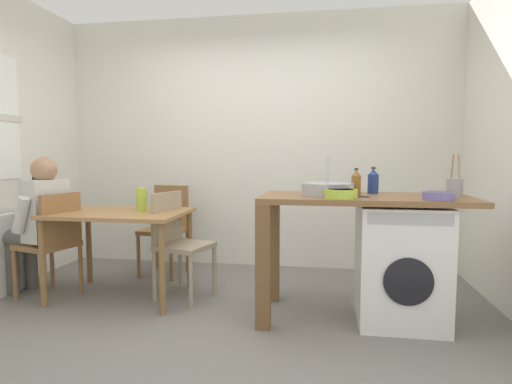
{
  "coord_description": "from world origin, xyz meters",
  "views": [
    {
      "loc": [
        0.71,
        -2.73,
        1.21
      ],
      "look_at": [
        0.2,
        0.45,
        0.93
      ],
      "focal_mm": 28.94,
      "sensor_mm": 36.0,
      "label": 1
    }
  ],
  "objects": [
    {
      "name": "mixing_bowl",
      "position": [
        0.84,
        0.13,
        0.95
      ],
      "size": [
        0.23,
        0.23,
        0.06
      ],
      "color": "#A8C63D",
      "rests_on": "kitchen_counter"
    },
    {
      "name": "chair_person_seat",
      "position": [
        -1.52,
        0.38,
        0.51
      ],
      "size": [
        0.49,
        0.49,
        0.9
      ],
      "rotation": [
        0.0,
        0.0,
        1.3
      ],
      "color": "olive",
      "rests_on": "ground_plane"
    },
    {
      "name": "kitchen_counter",
      "position": [
        0.8,
        0.33,
        0.76
      ],
      "size": [
        1.5,
        0.68,
        0.92
      ],
      "color": "brown",
      "rests_on": "ground_plane"
    },
    {
      "name": "chair_spare_by_wall",
      "position": [
        -0.87,
        1.27,
        0.51
      ],
      "size": [
        0.45,
        0.45,
        0.9
      ],
      "rotation": [
        0.0,
        0.0,
        3.01
      ],
      "color": "olive",
      "rests_on": "ground_plane"
    },
    {
      "name": "seated_person",
      "position": [
        -1.68,
        0.42,
        0.67
      ],
      "size": [
        0.55,
        0.54,
        1.2
      ],
      "rotation": [
        0.0,
        0.0,
        1.3
      ],
      "color": "#595651",
      "rests_on": "ground_plane"
    },
    {
      "name": "utensil_crock",
      "position": [
        1.65,
        0.38,
        0.99
      ],
      "size": [
        0.11,
        0.11,
        0.3
      ],
      "color": "gray",
      "rests_on": "kitchen_counter"
    },
    {
      "name": "colander",
      "position": [
        1.47,
        0.11,
        0.95
      ],
      "size": [
        0.2,
        0.2,
        0.06
      ],
      "color": "slate",
      "rests_on": "kitchen_counter"
    },
    {
      "name": "sink_basin",
      "position": [
        0.75,
        0.33,
        0.97
      ],
      "size": [
        0.38,
        0.38,
        0.09
      ],
      "primitive_type": "cylinder",
      "color": "#9EA0A5",
      "rests_on": "kitchen_counter"
    },
    {
      "name": "bottle_tall_green",
      "position": [
        0.96,
        0.38,
        1.01
      ],
      "size": [
        0.07,
        0.07,
        0.2
      ],
      "color": "brown",
      "rests_on": "kitchen_counter"
    },
    {
      "name": "washing_machine",
      "position": [
        1.28,
        0.33,
        0.43
      ],
      "size": [
        0.6,
        0.61,
        0.86
      ],
      "color": "white",
      "rests_on": "ground_plane"
    },
    {
      "name": "dining_table",
      "position": [
        -0.98,
        0.5,
        0.64
      ],
      "size": [
        1.1,
        0.76,
        0.74
      ],
      "color": "#9E7042",
      "rests_on": "ground_plane"
    },
    {
      "name": "vase",
      "position": [
        -0.83,
        0.6,
        0.84
      ],
      "size": [
        0.09,
        0.09,
        0.2
      ],
      "primitive_type": "cylinder",
      "color": "#A8C63D",
      "rests_on": "dining_table"
    },
    {
      "name": "wall_back",
      "position": [
        0.0,
        1.75,
        1.35
      ],
      "size": [
        4.6,
        0.1,
        2.7
      ],
      "primitive_type": "cube",
      "color": "silver",
      "rests_on": "ground_plane"
    },
    {
      "name": "chair_opposite",
      "position": [
        -0.5,
        0.57,
        0.51
      ],
      "size": [
        0.5,
        0.5,
        0.9
      ],
      "rotation": [
        0.0,
        0.0,
        -1.85
      ],
      "color": "gray",
      "rests_on": "ground_plane"
    },
    {
      "name": "bottle_squat_brown",
      "position": [
        1.1,
        0.52,
        1.01
      ],
      "size": [
        0.08,
        0.08,
        0.2
      ],
      "color": "navy",
      "rests_on": "kitchen_counter"
    },
    {
      "name": "tap",
      "position": [
        0.75,
        0.51,
        1.06
      ],
      "size": [
        0.02,
        0.02,
        0.28
      ],
      "primitive_type": "cylinder",
      "color": "#B2B2B7",
      "rests_on": "kitchen_counter"
    },
    {
      "name": "ground_plane",
      "position": [
        0.0,
        0.0,
        0.0
      ],
      "size": [
        5.46,
        5.46,
        0.0
      ],
      "primitive_type": "plane",
      "color": "slate"
    },
    {
      "name": "scissors",
      "position": [
        0.97,
        0.23,
        0.92
      ],
      "size": [
        0.15,
        0.06,
        0.01
      ],
      "color": "#B2B2B7",
      "rests_on": "kitchen_counter"
    }
  ]
}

